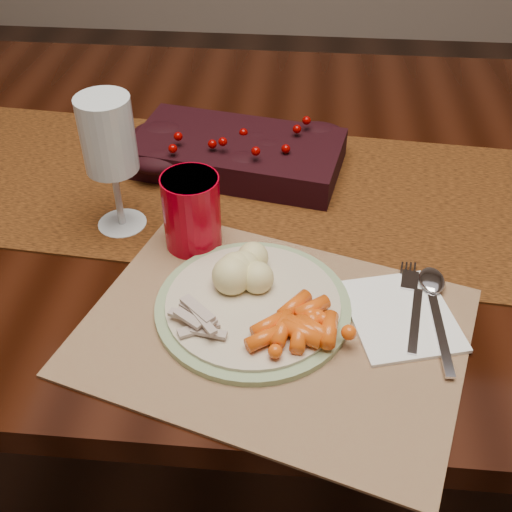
# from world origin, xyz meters

# --- Properties ---
(floor) EXTENTS (5.00, 5.00, 0.00)m
(floor) POSITION_xyz_m (0.00, 0.00, 0.00)
(floor) COLOR black
(floor) RESTS_ON ground
(dining_table) EXTENTS (1.80, 1.00, 0.75)m
(dining_table) POSITION_xyz_m (0.00, 0.00, 0.38)
(dining_table) COLOR black
(dining_table) RESTS_ON floor
(table_runner) EXTENTS (1.90, 0.53, 0.00)m
(table_runner) POSITION_xyz_m (-0.05, -0.05, 0.75)
(table_runner) COLOR #331A05
(table_runner) RESTS_ON dining_table
(centerpiece) EXTENTS (0.35, 0.22, 0.07)m
(centerpiece) POSITION_xyz_m (-0.09, 0.02, 0.79)
(centerpiece) COLOR black
(centerpiece) RESTS_ON table_runner
(placemat_main) EXTENTS (0.52, 0.44, 0.00)m
(placemat_main) POSITION_xyz_m (-0.01, -0.33, 0.75)
(placemat_main) COLOR brown
(placemat_main) RESTS_ON dining_table
(dinner_plate) EXTENTS (0.27, 0.27, 0.01)m
(dinner_plate) POSITION_xyz_m (-0.04, -0.30, 0.76)
(dinner_plate) COLOR beige
(dinner_plate) RESTS_ON placemat_main
(baby_carrots) EXTENTS (0.11, 0.10, 0.02)m
(baby_carrots) POSITION_xyz_m (0.02, -0.35, 0.78)
(baby_carrots) COLOR #E8520E
(baby_carrots) RESTS_ON dinner_plate
(mashed_potatoes) EXTENTS (0.10, 0.09, 0.05)m
(mashed_potatoes) POSITION_xyz_m (-0.04, -0.26, 0.79)
(mashed_potatoes) COLOR tan
(mashed_potatoes) RESTS_ON dinner_plate
(turkey_shreds) EXTENTS (0.09, 0.08, 0.02)m
(turkey_shreds) POSITION_xyz_m (-0.09, -0.35, 0.78)
(turkey_shreds) COLOR #C2A893
(turkey_shreds) RESTS_ON dinner_plate
(napkin) EXTENTS (0.16, 0.17, 0.00)m
(napkin) POSITION_xyz_m (0.14, -0.30, 0.76)
(napkin) COLOR white
(napkin) RESTS_ON placemat_main
(fork) EXTENTS (0.04, 0.14, 0.00)m
(fork) POSITION_xyz_m (0.16, -0.29, 0.76)
(fork) COLOR silver
(fork) RESTS_ON napkin
(spoon) EXTENTS (0.04, 0.17, 0.00)m
(spoon) POSITION_xyz_m (0.19, -0.30, 0.76)
(spoon) COLOR silver
(spoon) RESTS_ON napkin
(red_cup) EXTENTS (0.10, 0.10, 0.11)m
(red_cup) POSITION_xyz_m (-0.13, -0.18, 0.81)
(red_cup) COLOR #9A0013
(red_cup) RESTS_ON placemat_main
(wine_glass) EXTENTS (0.09, 0.09, 0.20)m
(wine_glass) POSITION_xyz_m (-0.24, -0.14, 0.85)
(wine_glass) COLOR #9EB3C1
(wine_glass) RESTS_ON dining_table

